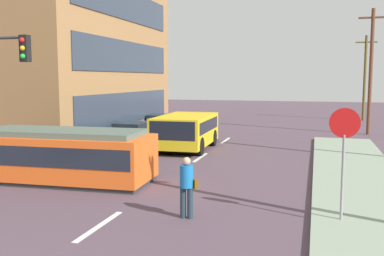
{
  "coord_description": "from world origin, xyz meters",
  "views": [
    {
      "loc": [
        5.24,
        -3.67,
        3.75
      ],
      "look_at": [
        1.35,
        9.89,
        2.14
      ],
      "focal_mm": 40.66,
      "sensor_mm": 36.0,
      "label": 1
    }
  ],
  "objects_px": {
    "parked_sedan_mid": "(80,146)",
    "utility_pole_distant": "(365,76)",
    "streetcar_tram": "(63,155)",
    "pedestrian_crossing": "(187,184)",
    "utility_pole_far": "(371,70)",
    "stop_sign": "(344,140)",
    "parked_sedan_furthest": "(163,122)",
    "city_bus": "(186,130)",
    "parked_sedan_far": "(134,132)"
  },
  "relations": [
    {
      "from": "streetcar_tram",
      "to": "city_bus",
      "type": "height_order",
      "value": "streetcar_tram"
    },
    {
      "from": "parked_sedan_mid",
      "to": "city_bus",
      "type": "bearing_deg",
      "value": 46.91
    },
    {
      "from": "parked_sedan_mid",
      "to": "utility_pole_distant",
      "type": "xyz_separation_m",
      "value": [
        14.54,
        23.85,
        3.31
      ]
    },
    {
      "from": "streetcar_tram",
      "to": "pedestrian_crossing",
      "type": "bearing_deg",
      "value": -26.8
    },
    {
      "from": "parked_sedan_mid",
      "to": "parked_sedan_far",
      "type": "xyz_separation_m",
      "value": [
        0.12,
        5.91,
        -0.0
      ]
    },
    {
      "from": "utility_pole_distant",
      "to": "utility_pole_far",
      "type": "bearing_deg",
      "value": -93.69
    },
    {
      "from": "pedestrian_crossing",
      "to": "streetcar_tram",
      "type": "bearing_deg",
      "value": 153.2
    },
    {
      "from": "stop_sign",
      "to": "utility_pole_far",
      "type": "xyz_separation_m",
      "value": [
        2.7,
        19.67,
        2.14
      ]
    },
    {
      "from": "parked_sedan_furthest",
      "to": "stop_sign",
      "type": "distance_m",
      "value": 21.26
    },
    {
      "from": "parked_sedan_far",
      "to": "utility_pole_distant",
      "type": "distance_m",
      "value": 23.25
    },
    {
      "from": "streetcar_tram",
      "to": "parked_sedan_far",
      "type": "distance_m",
      "value": 9.99
    },
    {
      "from": "utility_pole_far",
      "to": "streetcar_tram",
      "type": "bearing_deg",
      "value": -125.1
    },
    {
      "from": "streetcar_tram",
      "to": "utility_pole_far",
      "type": "relative_size",
      "value": 0.8
    },
    {
      "from": "stop_sign",
      "to": "utility_pole_distant",
      "type": "xyz_separation_m",
      "value": [
        3.37,
        30.04,
        1.74
      ]
    },
    {
      "from": "utility_pole_far",
      "to": "utility_pole_distant",
      "type": "distance_m",
      "value": 10.4
    },
    {
      "from": "utility_pole_far",
      "to": "city_bus",
      "type": "bearing_deg",
      "value": -136.95
    },
    {
      "from": "pedestrian_crossing",
      "to": "parked_sedan_mid",
      "type": "bearing_deg",
      "value": 136.7
    },
    {
      "from": "stop_sign",
      "to": "utility_pole_distant",
      "type": "height_order",
      "value": "utility_pole_distant"
    },
    {
      "from": "streetcar_tram",
      "to": "pedestrian_crossing",
      "type": "relative_size",
      "value": 3.96
    },
    {
      "from": "parked_sedan_far",
      "to": "utility_pole_far",
      "type": "bearing_deg",
      "value": 28.82
    },
    {
      "from": "utility_pole_distant",
      "to": "pedestrian_crossing",
      "type": "bearing_deg",
      "value": -103.48
    },
    {
      "from": "stop_sign",
      "to": "utility_pole_distant",
      "type": "distance_m",
      "value": 30.28
    },
    {
      "from": "parked_sedan_far",
      "to": "stop_sign",
      "type": "height_order",
      "value": "stop_sign"
    },
    {
      "from": "pedestrian_crossing",
      "to": "utility_pole_distant",
      "type": "bearing_deg",
      "value": 76.52
    },
    {
      "from": "streetcar_tram",
      "to": "parked_sedan_mid",
      "type": "relative_size",
      "value": 1.44
    },
    {
      "from": "parked_sedan_far",
      "to": "pedestrian_crossing",
      "type": "bearing_deg",
      "value": -60.86
    },
    {
      "from": "stop_sign",
      "to": "pedestrian_crossing",
      "type": "bearing_deg",
      "value": -171.54
    },
    {
      "from": "parked_sedan_mid",
      "to": "parked_sedan_far",
      "type": "distance_m",
      "value": 5.91
    },
    {
      "from": "city_bus",
      "to": "parked_sedan_far",
      "type": "relative_size",
      "value": 1.22
    },
    {
      "from": "city_bus",
      "to": "utility_pole_far",
      "type": "bearing_deg",
      "value": 43.05
    },
    {
      "from": "pedestrian_crossing",
      "to": "city_bus",
      "type": "bearing_deg",
      "value": 106.95
    },
    {
      "from": "streetcar_tram",
      "to": "utility_pole_distant",
      "type": "height_order",
      "value": "utility_pole_distant"
    },
    {
      "from": "streetcar_tram",
      "to": "utility_pole_far",
      "type": "bearing_deg",
      "value": 54.9
    },
    {
      "from": "parked_sedan_mid",
      "to": "stop_sign",
      "type": "relative_size",
      "value": 1.59
    },
    {
      "from": "parked_sedan_furthest",
      "to": "stop_sign",
      "type": "bearing_deg",
      "value": -57.71
    },
    {
      "from": "pedestrian_crossing",
      "to": "parked_sedan_furthest",
      "type": "height_order",
      "value": "pedestrian_crossing"
    },
    {
      "from": "streetcar_tram",
      "to": "parked_sedan_furthest",
      "type": "height_order",
      "value": "streetcar_tram"
    },
    {
      "from": "parked_sedan_far",
      "to": "utility_pole_distant",
      "type": "bearing_deg",
      "value": 51.2
    },
    {
      "from": "city_bus",
      "to": "parked_sedan_furthest",
      "type": "relative_size",
      "value": 1.27
    },
    {
      "from": "parked_sedan_mid",
      "to": "parked_sedan_far",
      "type": "bearing_deg",
      "value": 88.84
    },
    {
      "from": "stop_sign",
      "to": "utility_pole_far",
      "type": "bearing_deg",
      "value": 82.17
    },
    {
      "from": "pedestrian_crossing",
      "to": "stop_sign",
      "type": "distance_m",
      "value": 4.21
    },
    {
      "from": "city_bus",
      "to": "parked_sedan_furthest",
      "type": "distance_m",
      "value": 8.61
    },
    {
      "from": "pedestrian_crossing",
      "to": "utility_pole_far",
      "type": "distance_m",
      "value": 21.6
    },
    {
      "from": "utility_pole_distant",
      "to": "streetcar_tram",
      "type": "bearing_deg",
      "value": -114.93
    },
    {
      "from": "stop_sign",
      "to": "utility_pole_far",
      "type": "height_order",
      "value": "utility_pole_far"
    },
    {
      "from": "parked_sedan_far",
      "to": "parked_sedan_mid",
      "type": "bearing_deg",
      "value": -91.16
    },
    {
      "from": "stop_sign",
      "to": "utility_pole_distant",
      "type": "bearing_deg",
      "value": 83.6
    },
    {
      "from": "streetcar_tram",
      "to": "parked_sedan_mid",
      "type": "xyz_separation_m",
      "value": [
        -1.61,
        3.96,
        -0.36
      ]
    },
    {
      "from": "pedestrian_crossing",
      "to": "parked_sedan_furthest",
      "type": "bearing_deg",
      "value": 111.67
    }
  ]
}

